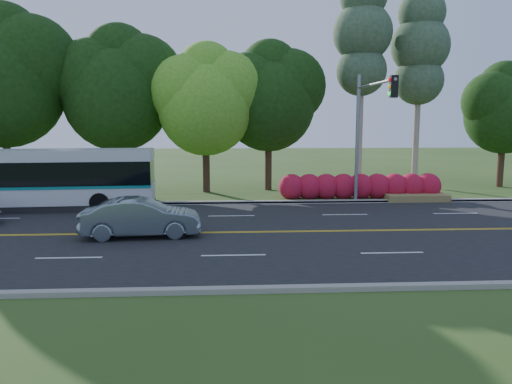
{
  "coord_description": "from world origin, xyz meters",
  "views": [
    {
      "loc": [
        -0.68,
        -19.99,
        4.6
      ],
      "look_at": [
        0.59,
        2.0,
        1.38
      ],
      "focal_mm": 35.0,
      "sensor_mm": 36.0,
      "label": 1
    }
  ],
  "objects": [
    {
      "name": "bougainvillea_hedge",
      "position": [
        7.18,
        8.15,
        0.72
      ],
      "size": [
        9.5,
        2.25,
        1.5
      ],
      "color": "#A20D2D",
      "rests_on": "ground"
    },
    {
      "name": "curb_north",
      "position": [
        0.0,
        7.15,
        0.07
      ],
      "size": [
        60.0,
        0.3,
        0.15
      ],
      "primitive_type": "cube",
      "color": "gray",
      "rests_on": "ground"
    },
    {
      "name": "transit_bus",
      "position": [
        -10.4,
        5.79,
        1.53
      ],
      "size": [
        11.8,
        3.3,
        3.05
      ],
      "rotation": [
        0.0,
        0.0,
        0.07
      ],
      "color": "silver",
      "rests_on": "road"
    },
    {
      "name": "sedan",
      "position": [
        -4.08,
        -0.56,
        0.78
      ],
      "size": [
        4.73,
        2.0,
        1.52
      ],
      "primitive_type": "imported",
      "rotation": [
        0.0,
        0.0,
        1.66
      ],
      "color": "slate",
      "rests_on": "road"
    },
    {
      "name": "curb_south",
      "position": [
        0.0,
        -7.15,
        0.07
      ],
      "size": [
        60.0,
        0.3,
        0.15
      ],
      "primitive_type": "cube",
      "color": "gray",
      "rests_on": "ground"
    },
    {
      "name": "ground",
      "position": [
        0.0,
        0.0,
        0.0
      ],
      "size": [
        120.0,
        120.0,
        0.0
      ],
      "primitive_type": "plane",
      "color": "#2B4818",
      "rests_on": "ground"
    },
    {
      "name": "traffic_signal",
      "position": [
        6.49,
        5.4,
        4.67
      ],
      "size": [
        0.42,
        6.1,
        7.0
      ],
      "color": "gray",
      "rests_on": "ground"
    },
    {
      "name": "tree_row",
      "position": [
        -5.15,
        12.13,
        6.73
      ],
      "size": [
        44.7,
        9.1,
        13.84
      ],
      "color": "#311D15",
      "rests_on": "ground"
    },
    {
      "name": "road",
      "position": [
        0.0,
        0.0,
        0.01
      ],
      "size": [
        60.0,
        14.0,
        0.02
      ],
      "primitive_type": "cube",
      "color": "black",
      "rests_on": "ground"
    },
    {
      "name": "lane_markings",
      "position": [
        -0.09,
        0.0,
        0.02
      ],
      "size": [
        57.6,
        13.82,
        0.0
      ],
      "color": "gold",
      "rests_on": "road"
    },
    {
      "name": "grass_verge",
      "position": [
        0.0,
        9.0,
        0.05
      ],
      "size": [
        60.0,
        4.0,
        0.1
      ],
      "primitive_type": "cube",
      "color": "#2B4818",
      "rests_on": "ground"
    }
  ]
}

